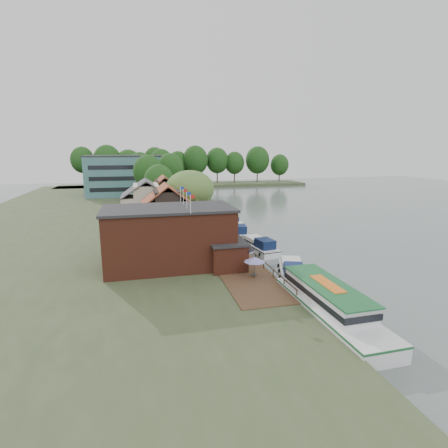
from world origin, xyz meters
TOP-DOWN VIEW (x-y plane):
  - ground at (0.00, 0.00)m, footprint 260.00×260.00m
  - land_bank at (-30.00, 35.00)m, footprint 50.00×140.00m
  - quay_deck at (-8.00, 10.00)m, footprint 6.00×50.00m
  - quay_rail at (-5.30, 10.50)m, footprint 0.20×49.00m
  - pub at (-14.00, -1.00)m, footprint 20.00×11.00m
  - hotel_block at (-22.00, 70.00)m, footprint 25.40×12.40m
  - cottage_a at (-15.00, 14.00)m, footprint 8.60×7.60m
  - cottage_b at (-18.00, 24.00)m, footprint 9.60×8.60m
  - cottage_c at (-14.00, 33.00)m, footprint 7.60×7.60m
  - willow at (-10.50, 19.00)m, footprint 8.60×8.60m
  - umbrella_0 at (-7.38, -7.65)m, footprint 2.37×2.37m
  - umbrella_1 at (-7.27, -3.60)m, footprint 2.37×2.37m
  - umbrella_2 at (-8.23, -0.37)m, footprint 2.37×2.37m
  - umbrella_3 at (-7.18, 2.18)m, footprint 2.28×2.28m
  - umbrella_4 at (-8.28, 5.03)m, footprint 2.17×2.17m
  - umbrella_5 at (-7.09, 7.52)m, footprint 2.12×2.12m
  - umbrella_6 at (-7.02, 11.44)m, footprint 2.16×2.16m
  - cruiser_0 at (-2.29, -6.44)m, footprint 6.17×10.07m
  - cruiser_1 at (-2.25, 5.25)m, footprint 4.45×9.93m
  - cruiser_2 at (-2.66, 15.14)m, footprint 4.55×10.07m
  - cruiser_3 at (-3.26, 22.41)m, footprint 5.86×10.81m
  - tour_boat at (-3.31, -16.67)m, footprint 4.48×15.02m
  - swan at (-1.54, -11.14)m, footprint 0.44×0.44m
  - bank_tree_0 at (-14.54, 42.07)m, footprint 7.08×7.08m
  - bank_tree_1 at (-16.69, 51.25)m, footprint 7.62×7.62m
  - bank_tree_2 at (-10.21, 59.65)m, footprint 7.57×7.57m
  - bank_tree_3 at (-10.35, 78.22)m, footprint 6.93×6.93m
  - bank_tree_4 at (-10.97, 85.00)m, footprint 8.46×8.46m
  - bank_tree_5 at (-18.28, 92.07)m, footprint 7.80×7.80m

SIDE VIEW (x-z plane):
  - ground at x=0.00m, z-range 0.00..0.00m
  - swan at x=-1.54m, z-range 0.00..0.44m
  - land_bank at x=-30.00m, z-range 0.00..1.00m
  - quay_deck at x=-8.00m, z-range 1.00..1.10m
  - cruiser_1 at x=-2.25m, z-range 0.00..2.31m
  - cruiser_0 at x=-2.29m, z-range 0.00..2.31m
  - cruiser_2 at x=-2.66m, z-range 0.00..2.35m
  - cruiser_3 at x=-3.26m, z-range 0.00..2.51m
  - quay_rail at x=-5.30m, z-range 1.00..2.00m
  - tour_boat at x=-3.31m, z-range 0.00..3.26m
  - umbrella_0 at x=-7.38m, z-range 1.10..3.48m
  - umbrella_1 at x=-7.27m, z-range 1.10..3.48m
  - umbrella_2 at x=-8.23m, z-range 1.10..3.48m
  - umbrella_3 at x=-7.18m, z-range 1.10..3.48m
  - umbrella_4 at x=-8.28m, z-range 1.10..3.48m
  - umbrella_5 at x=-7.09m, z-range 1.10..3.48m
  - umbrella_6 at x=-7.02m, z-range 1.10..3.48m
  - pub at x=-14.00m, z-range 1.00..8.30m
  - cottage_a at x=-15.00m, z-range 1.00..9.50m
  - cottage_b at x=-18.00m, z-range 1.00..9.50m
  - cottage_c at x=-14.00m, z-range 1.00..9.50m
  - willow at x=-10.50m, z-range 1.00..11.43m
  - bank_tree_3 at x=-10.35m, z-range 1.00..11.52m
  - bank_tree_0 at x=-14.54m, z-range 1.00..11.60m
  - hotel_block at x=-22.00m, z-range 1.00..13.30m
  - bank_tree_1 at x=-16.69m, z-range 1.00..13.71m
  - bank_tree_2 at x=-10.21m, z-range 1.00..13.99m
  - bank_tree_5 at x=-18.28m, z-range 1.00..14.11m
  - bank_tree_4 at x=-10.97m, z-range 1.00..15.21m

